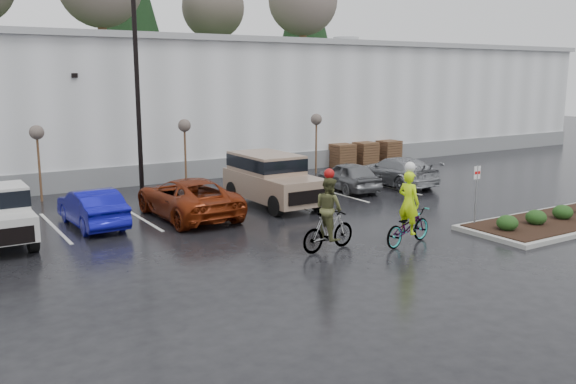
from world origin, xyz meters
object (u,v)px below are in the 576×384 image
fire_lane_sign (476,188)px  car_grey (348,176)px  sapling_west (37,137)px  sapling_mid (185,129)px  cyclist_olive (329,221)px  car_red (188,198)px  car_far_silver (396,171)px  pallet_stack_a (342,156)px  sapling_east (316,123)px  car_blue (92,208)px  lamppost (136,64)px  pallet_stack_b (365,154)px  cyclist_hivis (408,219)px  pallet_stack_c (388,152)px  suv_tan (273,180)px

fire_lane_sign → car_grey: (0.63, 7.94, -0.74)m
sapling_west → sapling_mid: (6.50, 0.00, 0.00)m
sapling_west → car_grey: size_ratio=0.82×
car_grey → cyclist_olive: 9.87m
car_red → car_far_silver: car_red is taller
sapling_mid → pallet_stack_a: (10.00, 1.00, -2.05)m
sapling_east → car_grey: size_ratio=0.82×
sapling_west → car_blue: 5.89m
car_blue → car_grey: (11.74, 0.62, -0.01)m
car_red → car_far_silver: bearing=-176.2°
pallet_stack_a → cyclist_olive: 16.98m
lamppost → sapling_east: 10.48m
pallet_stack_b → car_blue: pallet_stack_b is taller
pallet_stack_b → car_red: 15.74m
car_grey → cyclist_olive: cyclist_olive is taller
pallet_stack_a → car_blue: 17.09m
sapling_mid → car_blue: size_ratio=0.79×
cyclist_hivis → pallet_stack_c: bearing=-51.8°
cyclist_olive → car_blue: bearing=30.8°
pallet_stack_c → sapling_mid: bearing=-175.8°
fire_lane_sign → car_blue: 13.33m
pallet_stack_a → car_grey: size_ratio=0.35×
sapling_mid → car_blue: sapling_mid is taller
car_blue → car_grey: 11.76m
car_blue → cyclist_hivis: size_ratio=1.56×
sapling_east → lamppost: bearing=-174.3°
sapling_east → pallet_stack_b: 4.78m
sapling_east → car_far_silver: size_ratio=0.68×
pallet_stack_b → car_blue: bearing=-159.7°
cyclist_olive → pallet_stack_b: bearing=-49.5°
lamppost → car_grey: bearing=-24.6°
car_far_silver → cyclist_olive: bearing=40.3°
cyclist_olive → car_red: bearing=9.6°
sapling_east → pallet_stack_b: size_ratio=2.37×
car_red → cyclist_olive: bearing=105.5°
sapling_west → pallet_stack_a: (16.50, 1.00, -2.05)m
lamppost → pallet_stack_c: lamppost is taller
suv_tan → cyclist_hivis: cyclist_hivis is taller
fire_lane_sign → car_far_silver: bearing=66.6°
lamppost → fire_lane_sign: size_ratio=4.19×
car_grey → cyclist_olive: size_ratio=1.55×
car_red → lamppost: bearing=-90.0°
sapling_east → cyclist_hivis: size_ratio=1.23×
pallet_stack_c → car_blue: (-19.31, -6.48, -0.01)m
sapling_west → fire_lane_sign: 17.46m
pallet_stack_c → cyclist_hivis: 18.22m
sapling_mid → suv_tan: 6.18m
cyclist_hivis → cyclist_olive: size_ratio=1.04×
pallet_stack_a → cyclist_olive: cyclist_olive is taller
sapling_west → car_blue: sapling_west is taller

